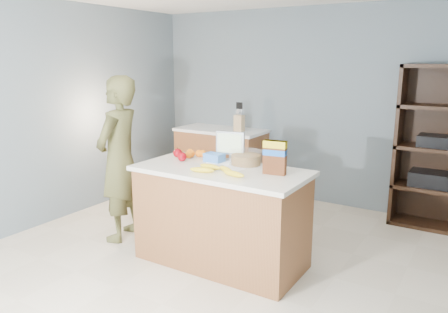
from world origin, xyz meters
The scene contains 15 objects.
floor centered at (0.00, 0.00, 0.00)m, with size 4.50×5.00×0.02m, color beige.
walls centered at (0.00, 0.00, 1.65)m, with size 4.52×5.02×2.51m.
counter_peninsula centered at (0.00, 0.30, 0.42)m, with size 1.56×0.76×0.90m.
back_cabinet centered at (-1.20, 2.20, 0.45)m, with size 1.24×0.62×0.90m.
shelving_unit centered at (1.55, 2.35, 0.86)m, with size 0.90×0.40×1.80m.
person centered at (-1.20, 0.25, 0.85)m, with size 0.62×0.41×1.70m, color #4E4D28.
knife_block centered at (-0.88, 2.15, 1.02)m, with size 0.12×0.10×0.31m.
envelopes centered at (-0.03, 0.41, 0.90)m, with size 0.45×0.26×0.00m.
bananas centered at (0.05, 0.16, 0.92)m, with size 0.53×0.25×0.05m.
apples centered at (-0.53, 0.40, 0.94)m, with size 0.23×0.20×0.09m.
oranges centered at (-0.53, 0.53, 0.94)m, with size 0.34×0.19×0.07m.
blue_carton centered at (-0.19, 0.49, 0.94)m, with size 0.18×0.12×0.08m, color blue.
salad_bowl centered at (0.11, 0.55, 0.96)m, with size 0.30×0.30×0.13m.
tv centered at (-0.09, 0.61, 1.06)m, with size 0.28×0.12×0.28m.
cereal_box centered at (0.49, 0.37, 1.07)m, with size 0.20×0.10×0.29m.
Camera 1 is at (2.01, -2.88, 1.86)m, focal length 35.00 mm.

